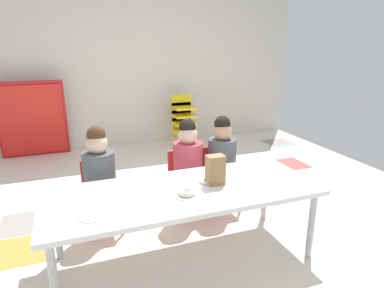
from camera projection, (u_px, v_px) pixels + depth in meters
name	position (u px, v px, depth m)	size (l,w,h in m)	color
ground_plane	(185.00, 221.00, 3.03)	(5.49, 5.18, 0.02)	silver
back_wall	(127.00, 60.00, 4.97)	(5.49, 0.10, 2.63)	beige
craft_table	(184.00, 195.00, 2.36)	(1.92, 0.75, 0.56)	white
seated_child_near_camera	(99.00, 170.00, 2.71)	(0.32, 0.31, 0.92)	red
seated_child_middle_seat	(188.00, 159.00, 2.96)	(0.32, 0.32, 0.92)	red
seated_child_far_right	(222.00, 155.00, 3.08)	(0.32, 0.32, 0.92)	red
kid_chair_yellow_stack	(183.00, 118.00, 5.07)	(0.32, 0.30, 0.80)	yellow
folded_activity_table	(32.00, 120.00, 4.55)	(0.90, 0.29, 1.09)	red
paper_bag_brown	(215.00, 170.00, 2.41)	(0.13, 0.09, 0.22)	#9E754C
paper_plate_near_edge	(187.00, 195.00, 2.25)	(0.18, 0.18, 0.01)	white
paper_plate_center_table	(93.00, 215.00, 1.98)	(0.18, 0.18, 0.01)	white
donut_powdered_on_plate	(187.00, 192.00, 2.24)	(0.13, 0.13, 0.04)	white
donut_powdered_loose	(206.00, 181.00, 2.45)	(0.11, 0.11, 0.03)	white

